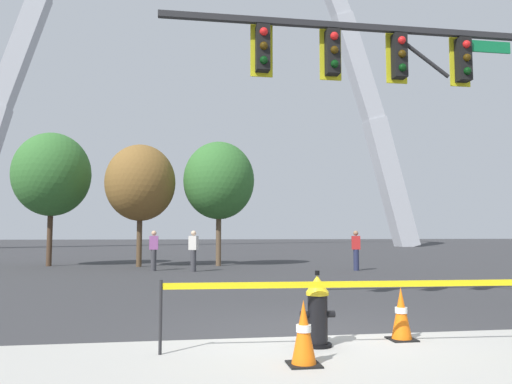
# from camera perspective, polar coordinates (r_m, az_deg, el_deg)

# --- Properties ---
(ground_plane) EXTENTS (240.00, 240.00, 0.00)m
(ground_plane) POSITION_cam_1_polar(r_m,az_deg,el_deg) (7.60, 6.29, -15.92)
(ground_plane) COLOR #333335
(fire_hydrant) EXTENTS (0.46, 0.48, 0.99)m
(fire_hydrant) POSITION_cam_1_polar(r_m,az_deg,el_deg) (6.81, 6.99, -13.24)
(fire_hydrant) COLOR black
(fire_hydrant) RESTS_ON ground
(caution_tape_barrier) EXTENTS (5.30, 0.29, 0.91)m
(caution_tape_barrier) POSITION_cam_1_polar(r_m,az_deg,el_deg) (6.73, 12.72, -11.87)
(caution_tape_barrier) COLOR #232326
(caution_tape_barrier) RESTS_ON ground
(traffic_cone_by_hydrant) EXTENTS (0.36, 0.36, 0.73)m
(traffic_cone_by_hydrant) POSITION_cam_1_polar(r_m,az_deg,el_deg) (7.44, 16.17, -13.20)
(traffic_cone_by_hydrant) COLOR black
(traffic_cone_by_hydrant) RESTS_ON ground
(traffic_cone_mid_sidewalk) EXTENTS (0.36, 0.36, 0.73)m
(traffic_cone_mid_sidewalk) POSITION_cam_1_polar(r_m,az_deg,el_deg) (5.88, 5.43, -15.70)
(traffic_cone_mid_sidewalk) COLOR black
(traffic_cone_mid_sidewalk) RESTS_ON ground
(traffic_signal_gantry) EXTENTS (7.82, 0.44, 6.00)m
(traffic_signal_gantry) POSITION_cam_1_polar(r_m,az_deg,el_deg) (10.87, 18.09, 11.12)
(traffic_signal_gantry) COLOR #232326
(traffic_signal_gantry) RESTS_ON ground
(monument_arch) EXTENTS (49.55, 2.17, 51.06)m
(monument_arch) POSITION_cam_1_polar(r_m,az_deg,el_deg) (57.46, -6.60, 16.51)
(monument_arch) COLOR #B2B5BC
(monument_arch) RESTS_ON ground
(tree_far_left) EXTENTS (3.50, 3.50, 6.12)m
(tree_far_left) POSITION_cam_1_polar(r_m,az_deg,el_deg) (24.94, -22.19, 1.85)
(tree_far_left) COLOR #473323
(tree_far_left) RESTS_ON ground
(tree_left_mid) EXTENTS (3.14, 3.14, 5.49)m
(tree_left_mid) POSITION_cam_1_polar(r_m,az_deg,el_deg) (23.22, -13.00, 1.02)
(tree_left_mid) COLOR brown
(tree_left_mid) RESTS_ON ground
(tree_center_left) EXTENTS (3.27, 3.27, 5.73)m
(tree_center_left) POSITION_cam_1_polar(r_m,az_deg,el_deg) (23.30, -4.24, 1.29)
(tree_center_left) COLOR brown
(tree_center_left) RESTS_ON ground
(pedestrian_walking_left) EXTENTS (0.39, 0.35, 1.59)m
(pedestrian_walking_left) POSITION_cam_1_polar(r_m,az_deg,el_deg) (19.79, -7.12, -6.61)
(pedestrian_walking_left) COLOR #38383D
(pedestrian_walking_left) RESTS_ON ground
(pedestrian_standing_center) EXTENTS (0.38, 0.29, 1.59)m
(pedestrian_standing_center) POSITION_cam_1_polar(r_m,az_deg,el_deg) (20.63, 11.30, -6.48)
(pedestrian_standing_center) COLOR #232847
(pedestrian_standing_center) RESTS_ON ground
(pedestrian_walking_right) EXTENTS (0.34, 0.22, 1.59)m
(pedestrian_walking_right) POSITION_cam_1_polar(r_m,az_deg,el_deg) (20.51, -11.54, -6.48)
(pedestrian_walking_right) COLOR #38383D
(pedestrian_walking_right) RESTS_ON ground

